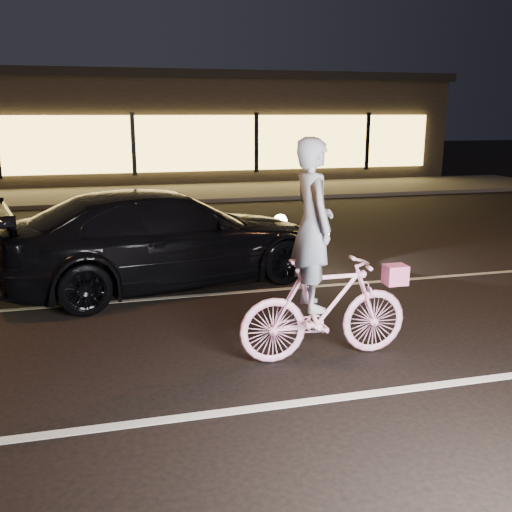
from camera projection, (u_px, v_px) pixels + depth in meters
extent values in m
plane|color=black|center=(196.00, 350.00, 6.64)|extent=(90.00, 90.00, 0.00)
cube|color=silver|center=(220.00, 413.00, 5.23)|extent=(60.00, 0.12, 0.01)
cube|color=gray|center=(176.00, 297.00, 8.52)|extent=(60.00, 0.10, 0.01)
cube|color=#383533|center=(138.00, 194.00, 18.85)|extent=(30.00, 4.00, 0.12)
cube|color=black|center=(129.00, 130.00, 24.01)|extent=(25.00, 8.00, 4.00)
cube|color=black|center=(126.00, 79.00, 23.51)|extent=(25.40, 8.40, 0.30)
cube|color=#FECC58|center=(133.00, 144.00, 20.26)|extent=(23.00, 0.15, 2.00)
cube|color=black|center=(133.00, 144.00, 20.18)|extent=(0.15, 0.08, 2.20)
cube|color=black|center=(256.00, 143.00, 21.26)|extent=(0.15, 0.08, 2.20)
cube|color=black|center=(367.00, 141.00, 22.33)|extent=(0.15, 0.08, 2.20)
imported|color=#F14DA5|center=(325.00, 308.00, 6.29)|extent=(1.94, 0.55, 1.17)
imported|color=silver|center=(313.00, 225.00, 6.02)|extent=(0.44, 0.67, 1.83)
cube|color=#DB366D|center=(395.00, 275.00, 6.41)|extent=(0.24, 0.20, 0.22)
imported|color=black|center=(166.00, 238.00, 9.05)|extent=(5.56, 3.28, 1.51)
sphere|color=#FFF2BF|center=(280.00, 221.00, 10.79)|extent=(0.25, 0.25, 0.25)
sphere|color=#FFF2BF|center=(322.00, 234.00, 9.60)|extent=(0.25, 0.25, 0.25)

